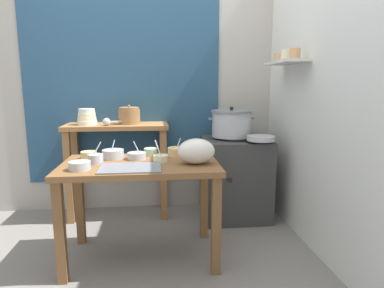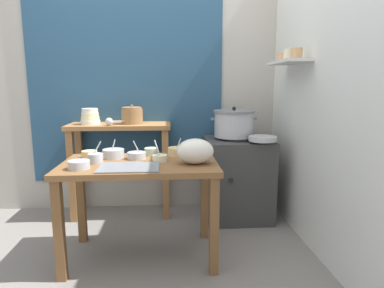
{
  "view_description": "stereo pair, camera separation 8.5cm",
  "coord_description": "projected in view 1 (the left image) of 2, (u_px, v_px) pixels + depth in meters",
  "views": [
    {
      "loc": [
        0.16,
        -2.35,
        1.26
      ],
      "look_at": [
        0.43,
        0.13,
        0.82
      ],
      "focal_mm": 31.18,
      "sensor_mm": 36.0,
      "label": 1
    },
    {
      "loc": [
        0.25,
        -2.36,
        1.26
      ],
      "look_at": [
        0.43,
        0.13,
        0.82
      ],
      "focal_mm": 31.18,
      "sensor_mm": 36.0,
      "label": 2
    }
  ],
  "objects": [
    {
      "name": "prep_bowl_1",
      "position": [
        89.0,
        155.0,
        2.48
      ],
      "size": [
        0.12,
        0.12,
        0.06
      ],
      "color": "#E5C684",
      "rests_on": "prep_table"
    },
    {
      "name": "prep_bowl_4",
      "position": [
        137.0,
        155.0,
        2.47
      ],
      "size": [
        0.14,
        0.14,
        0.14
      ],
      "color": "#B7BABF",
      "rests_on": "prep_table"
    },
    {
      "name": "ground_plane",
      "position": [
        137.0,
        256.0,
        2.5
      ],
      "size": [
        9.0,
        9.0,
        0.0
      ],
      "primitive_type": "plane",
      "color": "gray"
    },
    {
      "name": "steamer_pot",
      "position": [
        231.0,
        123.0,
        3.14
      ],
      "size": [
        0.43,
        0.39,
        0.29
      ],
      "color": "#B7BABF",
      "rests_on": "stove_block"
    },
    {
      "name": "prep_bowl_7",
      "position": [
        96.0,
        158.0,
        2.33
      ],
      "size": [
        0.11,
        0.11,
        0.15
      ],
      "color": "#B7BABF",
      "rests_on": "prep_table"
    },
    {
      "name": "back_shelf_table",
      "position": [
        118.0,
        147.0,
        3.17
      ],
      "size": [
        0.96,
        0.4,
        0.9
      ],
      "color": "#9E6B3D",
      "rests_on": "ground"
    },
    {
      "name": "wall_back",
      "position": [
        147.0,
        81.0,
        3.36
      ],
      "size": [
        4.4,
        0.12,
        2.6
      ],
      "color": "#B2ADA3",
      "rests_on": "ground"
    },
    {
      "name": "prep_table",
      "position": [
        141.0,
        178.0,
        2.38
      ],
      "size": [
        1.1,
        0.66,
        0.72
      ],
      "color": "brown",
      "rests_on": "ground"
    },
    {
      "name": "stove_block",
      "position": [
        235.0,
        177.0,
        3.22
      ],
      "size": [
        0.6,
        0.61,
        0.78
      ],
      "color": "#383838",
      "rests_on": "ground"
    },
    {
      "name": "bowl_stack_enamel",
      "position": [
        87.0,
        117.0,
        3.08
      ],
      "size": [
        0.18,
        0.18,
        0.15
      ],
      "color": "silver",
      "rests_on": "back_shelf_table"
    },
    {
      "name": "serving_tray",
      "position": [
        130.0,
        168.0,
        2.19
      ],
      "size": [
        0.4,
        0.28,
        0.01
      ],
      "primitive_type": "cube",
      "color": "slate",
      "rests_on": "prep_table"
    },
    {
      "name": "prep_bowl_3",
      "position": [
        161.0,
        158.0,
        2.38
      ],
      "size": [
        0.11,
        0.11,
        0.16
      ],
      "color": "beige",
      "rests_on": "prep_table"
    },
    {
      "name": "wide_pan",
      "position": [
        261.0,
        138.0,
        2.93
      ],
      "size": [
        0.25,
        0.25,
        0.04
      ],
      "primitive_type": "cylinder",
      "color": "#B7BABF",
      "rests_on": "stove_block"
    },
    {
      "name": "ladle",
      "position": [
        108.0,
        122.0,
        3.01
      ],
      "size": [
        0.25,
        0.11,
        0.07
      ],
      "color": "#B7BABF",
      "rests_on": "back_shelf_table"
    },
    {
      "name": "prep_bowl_2",
      "position": [
        113.0,
        154.0,
        2.49
      ],
      "size": [
        0.16,
        0.16,
        0.14
      ],
      "color": "#B7BABF",
      "rests_on": "prep_table"
    },
    {
      "name": "prep_bowl_0",
      "position": [
        177.0,
        151.0,
        2.59
      ],
      "size": [
        0.14,
        0.14,
        0.14
      ],
      "color": "#E5C684",
      "rests_on": "prep_table"
    },
    {
      "name": "clay_pot",
      "position": [
        129.0,
        116.0,
        3.13
      ],
      "size": [
        0.2,
        0.2,
        0.18
      ],
      "color": "olive",
      "rests_on": "back_shelf_table"
    },
    {
      "name": "wall_right",
      "position": [
        313.0,
        80.0,
        2.62
      ],
      "size": [
        0.3,
        3.2,
        2.6
      ],
      "color": "silver",
      "rests_on": "ground"
    },
    {
      "name": "prep_bowl_6",
      "position": [
        151.0,
        151.0,
        2.61
      ],
      "size": [
        0.1,
        0.1,
        0.06
      ],
      "color": "#B7D1AD",
      "rests_on": "prep_table"
    },
    {
      "name": "prep_bowl_5",
      "position": [
        80.0,
        165.0,
        2.15
      ],
      "size": [
        0.14,
        0.14,
        0.06
      ],
      "color": "#B7BABF",
      "rests_on": "prep_table"
    },
    {
      "name": "plastic_bag",
      "position": [
        196.0,
        151.0,
        2.31
      ],
      "size": [
        0.26,
        0.2,
        0.18
      ],
      "primitive_type": "ellipsoid",
      "color": "silver",
      "rests_on": "prep_table"
    }
  ]
}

